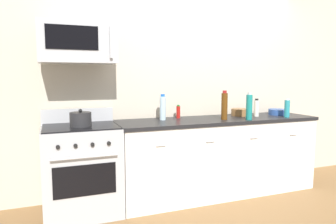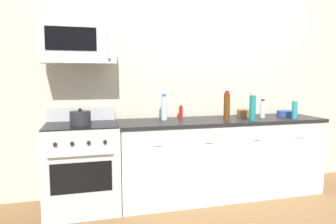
% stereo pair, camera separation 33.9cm
% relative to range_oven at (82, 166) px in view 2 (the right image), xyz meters
% --- Properties ---
extents(ground_plane, '(6.66, 6.66, 0.00)m').
position_rel_range_oven_xyz_m(ground_plane, '(1.61, -0.00, -0.47)').
color(ground_plane, olive).
extents(back_wall, '(5.55, 0.10, 2.70)m').
position_rel_range_oven_xyz_m(back_wall, '(1.61, 0.41, 0.88)').
color(back_wall, beige).
rests_on(back_wall, ground_plane).
extents(counter_unit, '(2.46, 0.66, 0.92)m').
position_rel_range_oven_xyz_m(counter_unit, '(1.61, -0.00, -0.01)').
color(counter_unit, white).
rests_on(counter_unit, ground_plane).
extents(range_oven, '(0.76, 0.69, 1.07)m').
position_rel_range_oven_xyz_m(range_oven, '(0.00, 0.00, 0.00)').
color(range_oven, '#B7BABF').
rests_on(range_oven, ground_plane).
extents(microwave, '(0.74, 0.44, 0.40)m').
position_rel_range_oven_xyz_m(microwave, '(0.00, 0.04, 1.28)').
color(microwave, '#B7BABF').
extents(bottle_wine_amber, '(0.07, 0.07, 0.34)m').
position_rel_range_oven_xyz_m(bottle_wine_amber, '(1.61, -0.11, 0.61)').
color(bottle_wine_amber, '#59330F').
rests_on(bottle_wine_amber, countertop_slab).
extents(bottle_dish_soap, '(0.07, 0.07, 0.23)m').
position_rel_range_oven_xyz_m(bottle_dish_soap, '(2.45, -0.20, 0.56)').
color(bottle_dish_soap, teal).
rests_on(bottle_dish_soap, countertop_slab).
extents(bottle_vinegar_white, '(0.06, 0.06, 0.22)m').
position_rel_range_oven_xyz_m(bottle_vinegar_white, '(2.14, 0.00, 0.56)').
color(bottle_vinegar_white, silver).
rests_on(bottle_vinegar_white, countertop_slab).
extents(bottle_hot_sauce_red, '(0.05, 0.05, 0.16)m').
position_rel_range_oven_xyz_m(bottle_hot_sauce_red, '(1.16, 0.20, 0.53)').
color(bottle_hot_sauce_red, '#B21914').
rests_on(bottle_hot_sauce_red, countertop_slab).
extents(bottle_water_clear, '(0.07, 0.07, 0.30)m').
position_rel_range_oven_xyz_m(bottle_water_clear, '(0.93, 0.11, 0.59)').
color(bottle_water_clear, silver).
rests_on(bottle_water_clear, countertop_slab).
extents(bottle_sparkling_teal, '(0.07, 0.07, 0.32)m').
position_rel_range_oven_xyz_m(bottle_sparkling_teal, '(1.88, -0.22, 0.60)').
color(bottle_sparkling_teal, '#197F7A').
rests_on(bottle_sparkling_teal, countertop_slab).
extents(bowl_wooden_salad, '(0.23, 0.23, 0.09)m').
position_rel_range_oven_xyz_m(bowl_wooden_salad, '(2.00, 0.13, 0.50)').
color(bowl_wooden_salad, brown).
rests_on(bowl_wooden_salad, countertop_slab).
extents(bowl_blue_mixing, '(0.25, 0.25, 0.07)m').
position_rel_range_oven_xyz_m(bowl_blue_mixing, '(2.52, 0.04, 0.49)').
color(bowl_blue_mixing, '#2D519E').
rests_on(bowl_blue_mixing, countertop_slab).
extents(stockpot, '(0.21, 0.21, 0.18)m').
position_rel_range_oven_xyz_m(stockpot, '(0.00, -0.05, 0.52)').
color(stockpot, '#262628').
rests_on(stockpot, range_oven).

